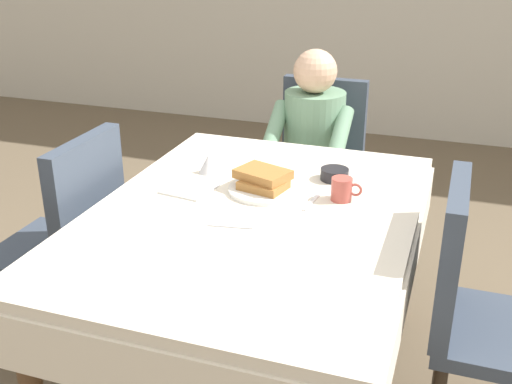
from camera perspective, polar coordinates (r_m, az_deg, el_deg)
name	(u,v)px	position (r m, az deg, el deg)	size (l,w,h in m)	color
ground_plane	(253,381)	(2.57, -0.28, -16.88)	(14.00, 14.00, 0.00)	brown
dining_table_main	(253,234)	(2.21, -0.31, -3.87)	(1.12, 1.52, 0.74)	silver
chair_diner	(318,157)	(3.30, 5.71, 3.16)	(0.44, 0.45, 0.93)	#384251
diner_person	(312,141)	(3.11, 5.13, 4.63)	(0.40, 0.43, 1.12)	gray
chair_right_side	(477,303)	(2.17, 19.52, -9.53)	(0.45, 0.44, 0.93)	#384251
chair_left_side	(70,232)	(2.60, -16.60, -3.56)	(0.45, 0.44, 0.93)	#384251
plate_breakfast	(266,189)	(2.33, 0.88, 0.24)	(0.28, 0.28, 0.02)	white
breakfast_stack	(263,179)	(2.31, 0.65, 1.23)	(0.22, 0.20, 0.06)	#A36B33
cup_coffee	(342,189)	(2.26, 7.89, 0.26)	(0.11, 0.08, 0.08)	#B24C42
bowl_butter	(334,174)	(2.45, 7.19, 1.63)	(0.11, 0.11, 0.04)	black
syrup_pitcher	(208,164)	(2.50, -4.37, 2.59)	(0.08, 0.08, 0.07)	silver
fork_left_of_plate	(216,186)	(2.37, -3.63, 0.53)	(0.18, 0.01, 0.01)	silver
knife_right_of_plate	(314,200)	(2.27, 5.29, -0.69)	(0.20, 0.01, 0.01)	silver
spoon_near_edge	(230,226)	(2.06, -2.36, -3.15)	(0.15, 0.01, 0.01)	silver
napkin_folded	(186,191)	(2.34, -6.46, 0.09)	(0.17, 0.12, 0.01)	white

